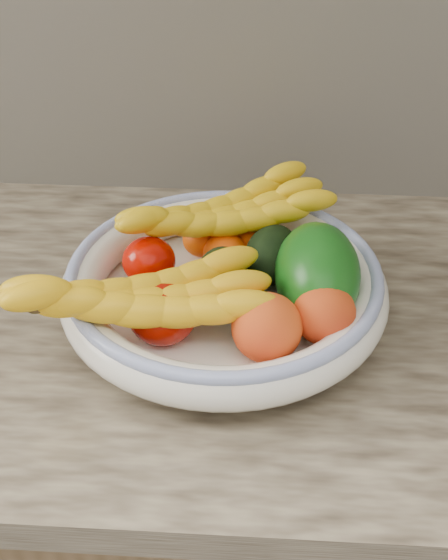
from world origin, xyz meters
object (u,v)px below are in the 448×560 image
banana_bunch_back (223,219)px  banana_bunch_front (141,304)px  green_mango (317,273)px  fruit_bowl (224,288)px

banana_bunch_back → banana_bunch_front: size_ratio=0.94×
green_mango → banana_bunch_back: 0.15m
fruit_bowl → banana_bunch_front: (-0.09, -0.08, 0.03)m
green_mango → banana_bunch_front: (-0.19, -0.08, 0.01)m
fruit_bowl → banana_bunch_back: (-0.01, 0.09, 0.04)m
green_mango → banana_bunch_back: green_mango is taller
banana_bunch_back → banana_bunch_front: bearing=-140.3°
fruit_bowl → banana_bunch_front: banana_bunch_front is taller
green_mango → banana_bunch_front: green_mango is taller
green_mango → fruit_bowl: bearing=173.2°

